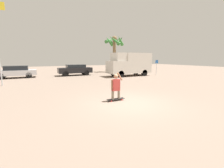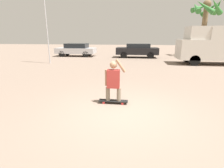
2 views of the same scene
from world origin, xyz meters
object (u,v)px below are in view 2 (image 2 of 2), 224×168
Objects in this scene: skateboard at (113,101)px; parked_car_silver at (76,49)px; person_skateboarder at (113,79)px; palm_tree_near_van at (206,13)px; camper_van at (218,44)px; flagpole at (46,14)px; parked_car_black at (137,50)px.

skateboard is 0.23× the size of parked_car_silver.
palm_tree_near_van is (8.13, 15.56, 3.73)m from person_skateboarder.
camper_van is 0.96× the size of palm_tree_near_van.
palm_tree_near_van is 16.20m from flagpole.
camper_van is 6.90m from palm_tree_near_van.
person_skateboarder is (-0.00, 0.00, 0.77)m from skateboard.
parked_car_silver is at bearing 162.28° from camper_van.
parked_car_silver is at bearing 176.98° from parked_car_black.
person_skateboarder is 0.21× the size of flagpole.
parked_car_black is at bearing 85.98° from skateboard.
camper_van reaches higher than parked_car_black.
flagpole is at bearing -174.90° from camper_van.
camper_van is 1.31× the size of parked_car_black.
skateboard is 0.69× the size of person_skateboarder.
person_skateboarder is at bearing -127.01° from camper_van.
flagpole is at bearing -153.07° from palm_tree_near_van.
parked_car_silver is at bearing -171.87° from palm_tree_near_van.
person_skateboarder is at bearing -66.70° from parked_car_silver.
parked_car_silver is at bearing 113.30° from person_skateboarder.
parked_car_silver reaches higher than skateboard.
skateboard is at bearing 0.00° from person_skateboarder.
parked_car_black is 8.48m from palm_tree_near_van.
skateboard is 11.04m from flagpole.
palm_tree_near_van is at bearing 80.52° from camper_van.
person_skateboarder is 13.24m from parked_car_black.
palm_tree_near_van is at bearing 62.41° from person_skateboarder.
parked_car_black is at bearing 85.98° from person_skateboarder.
parked_car_silver is 6.19m from flagpole.
camper_van reaches higher than person_skateboarder.
parked_car_black reaches higher than skateboard.
camper_van is 13.65m from flagpole.
camper_van is at bearing 52.99° from skateboard.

